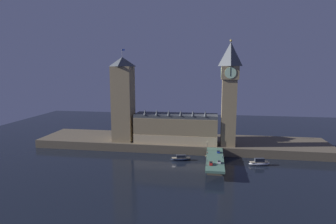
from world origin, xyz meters
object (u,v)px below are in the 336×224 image
at_px(clock_tower, 229,91).
at_px(car_southbound_trail, 218,152).
at_px(victoria_tower, 123,99).
at_px(car_southbound_lead, 219,162).
at_px(pedestrian_near_rail, 207,160).
at_px(boat_upstream, 181,158).
at_px(boat_downstream, 259,163).
at_px(pedestrian_far_rail, 207,153).
at_px(car_northbound_trail, 211,163).
at_px(street_lamp_far, 207,145).
at_px(pedestrian_mid_walk, 223,157).
at_px(street_lamp_near, 206,159).

distance_m(clock_tower, car_southbound_trail, 43.85).
xyz_separation_m(victoria_tower, car_southbound_lead, (70.96, -43.48, -30.66)).
relative_size(pedestrian_near_rail, boat_upstream, 0.12).
relative_size(victoria_tower, boat_downstream, 4.98).
bearing_deg(car_southbound_trail, pedestrian_far_rail, -151.64).
distance_m(car_northbound_trail, boat_downstream, 37.33).
bearing_deg(clock_tower, street_lamp_far, -130.34).
relative_size(car_northbound_trail, pedestrian_far_rail, 2.92).
bearing_deg(victoria_tower, car_southbound_lead, -31.50).
xyz_separation_m(car_southbound_trail, pedestrian_far_rail, (-6.97, -3.76, 0.25)).
bearing_deg(pedestrian_far_rail, boat_downstream, 2.20).
bearing_deg(boat_downstream, victoria_tower, 165.37).
bearing_deg(pedestrian_near_rail, clock_tower, 70.66).
relative_size(pedestrian_mid_walk, pedestrian_far_rail, 1.09).
distance_m(car_southbound_trail, street_lamp_far, 8.89).
distance_m(street_lamp_near, street_lamp_far, 29.44).
bearing_deg(boat_downstream, pedestrian_near_rail, -152.93).
relative_size(street_lamp_far, boat_upstream, 0.45).
xyz_separation_m(street_lamp_far, boat_upstream, (-16.92, -4.21, -8.99)).
relative_size(car_northbound_trail, boat_upstream, 0.33).
bearing_deg(pedestrian_far_rail, car_southbound_lead, -67.78).
relative_size(pedestrian_near_rail, pedestrian_far_rail, 1.02).
height_order(pedestrian_near_rail, pedestrian_far_rail, pedestrian_near_rail).
height_order(car_northbound_trail, street_lamp_near, street_lamp_near).
bearing_deg(boat_downstream, pedestrian_far_rail, -177.80).
bearing_deg(boat_upstream, car_northbound_trail, -49.81).
height_order(clock_tower, pedestrian_near_rail, clock_tower).
xyz_separation_m(car_southbound_lead, street_lamp_far, (-7.37, 24.39, 3.43)).
bearing_deg(clock_tower, car_southbound_lead, -99.49).
bearing_deg(boat_upstream, car_southbound_trail, 1.49).
bearing_deg(car_southbound_lead, street_lamp_near, -145.54).
xyz_separation_m(car_northbound_trail, pedestrian_far_rail, (-2.32, 20.13, 0.14)).
distance_m(car_southbound_trail, pedestrian_far_rail, 7.92).
bearing_deg(street_lamp_far, pedestrian_near_rail, -88.99).
bearing_deg(car_southbound_lead, pedestrian_far_rail, 112.22).
bearing_deg(car_northbound_trail, street_lamp_far, 95.66).
bearing_deg(car_northbound_trail, car_southbound_trail, 79.00).
relative_size(pedestrian_far_rail, boat_upstream, 0.11).
bearing_deg(victoria_tower, pedestrian_mid_walk, -24.65).
bearing_deg(street_lamp_near, victoria_tower, 142.65).
distance_m(victoria_tower, street_lamp_far, 71.76).
distance_m(victoria_tower, pedestrian_mid_walk, 86.14).
distance_m(boat_upstream, boat_downstream, 49.81).
xyz_separation_m(car_southbound_lead, car_southbound_trail, (-0.00, 20.81, -0.02)).
bearing_deg(car_southbound_lead, boat_upstream, 140.28).
xyz_separation_m(victoria_tower, pedestrian_mid_walk, (73.28, -33.63, -30.34)).
xyz_separation_m(victoria_tower, pedestrian_far_rail, (63.99, -26.43, -30.42)).
xyz_separation_m(victoria_tower, street_lamp_far, (63.59, -19.09, -27.22)).
bearing_deg(car_northbound_trail, boat_downstream, 35.35).
distance_m(pedestrian_mid_walk, boat_upstream, 29.14).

